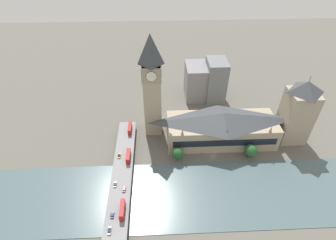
{
  "coord_description": "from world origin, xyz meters",
  "views": [
    {
      "loc": [
        -130.07,
        38.81,
        139.81
      ],
      "look_at": [
        23.04,
        31.9,
        16.48
      ],
      "focal_mm": 28.0,
      "sensor_mm": 36.0,
      "label": 1
    }
  ],
  "objects_px": {
    "victoria_tower": "(297,112)",
    "car_northbound_mid": "(112,215)",
    "clock_tower": "(152,85)",
    "car_northbound_tail": "(115,185)",
    "car_southbound_mid": "(119,156)",
    "double_decker_bus_lead": "(130,128)",
    "car_northbound_lead": "(109,230)",
    "double_decker_bus_rear": "(122,209)",
    "car_southbound_lead": "(124,189)",
    "parliament_hall": "(221,127)",
    "double_decker_bus_mid": "(128,156)",
    "road_bridge": "(120,193)"
  },
  "relations": [
    {
      "from": "double_decker_bus_lead",
      "to": "car_northbound_tail",
      "type": "height_order",
      "value": "double_decker_bus_lead"
    },
    {
      "from": "parliament_hall",
      "to": "car_southbound_mid",
      "type": "relative_size",
      "value": 18.62
    },
    {
      "from": "victoria_tower",
      "to": "car_northbound_lead",
      "type": "height_order",
      "value": "victoria_tower"
    },
    {
      "from": "car_northbound_mid",
      "to": "car_southbound_mid",
      "type": "height_order",
      "value": "car_northbound_mid"
    },
    {
      "from": "car_northbound_lead",
      "to": "car_northbound_mid",
      "type": "xyz_separation_m",
      "value": [
        9.2,
        -0.36,
        0.02
      ]
    },
    {
      "from": "victoria_tower",
      "to": "parliament_hall",
      "type": "bearing_deg",
      "value": 90.06
    },
    {
      "from": "victoria_tower",
      "to": "road_bridge",
      "type": "xyz_separation_m",
      "value": [
        -49.4,
        126.28,
        -20.92
      ]
    },
    {
      "from": "road_bridge",
      "to": "car_northbound_lead",
      "type": "bearing_deg",
      "value": 173.46
    },
    {
      "from": "clock_tower",
      "to": "car_northbound_tail",
      "type": "height_order",
      "value": "clock_tower"
    },
    {
      "from": "car_southbound_lead",
      "to": "car_northbound_lead",
      "type": "bearing_deg",
      "value": 168.12
    },
    {
      "from": "road_bridge",
      "to": "car_southbound_lead",
      "type": "height_order",
      "value": "car_southbound_lead"
    },
    {
      "from": "parliament_hall",
      "to": "clock_tower",
      "type": "xyz_separation_m",
      "value": [
        13.46,
        51.0,
        29.5
      ]
    },
    {
      "from": "parliament_hall",
      "to": "double_decker_bus_lead",
      "type": "xyz_separation_m",
      "value": [
        7.38,
        69.41,
        -4.67
      ]
    },
    {
      "from": "double_decker_bus_lead",
      "to": "parliament_hall",
      "type": "bearing_deg",
      "value": -96.07
    },
    {
      "from": "double_decker_bus_mid",
      "to": "car_northbound_tail",
      "type": "distance_m",
      "value": 23.32
    },
    {
      "from": "victoria_tower",
      "to": "car_southbound_lead",
      "type": "height_order",
      "value": "victoria_tower"
    },
    {
      "from": "car_northbound_lead",
      "to": "car_southbound_mid",
      "type": "xyz_separation_m",
      "value": [
        54.66,
        0.3,
        -0.03
      ]
    },
    {
      "from": "double_decker_bus_lead",
      "to": "car_northbound_lead",
      "type": "bearing_deg",
      "value": 176.18
    },
    {
      "from": "double_decker_bus_rear",
      "to": "car_northbound_lead",
      "type": "bearing_deg",
      "value": 151.56
    },
    {
      "from": "double_decker_bus_mid",
      "to": "car_northbound_mid",
      "type": "relative_size",
      "value": 2.94
    },
    {
      "from": "car_northbound_lead",
      "to": "car_northbound_mid",
      "type": "distance_m",
      "value": 9.2
    },
    {
      "from": "double_decker_bus_lead",
      "to": "car_northbound_mid",
      "type": "distance_m",
      "value": 72.84
    },
    {
      "from": "parliament_hall",
      "to": "victoria_tower",
      "type": "bearing_deg",
      "value": -89.94
    },
    {
      "from": "double_decker_bus_mid",
      "to": "car_northbound_mid",
      "type": "distance_m",
      "value": 43.59
    },
    {
      "from": "victoria_tower",
      "to": "car_southbound_mid",
      "type": "height_order",
      "value": "victoria_tower"
    },
    {
      "from": "double_decker_bus_lead",
      "to": "car_southbound_lead",
      "type": "relative_size",
      "value": 2.8
    },
    {
      "from": "road_bridge",
      "to": "car_southbound_lead",
      "type": "xyz_separation_m",
      "value": [
        1.23,
        -2.66,
        1.77
      ]
    },
    {
      "from": "clock_tower",
      "to": "car_southbound_mid",
      "type": "xyz_separation_m",
      "value": [
        -33.24,
        24.18,
        -36.18
      ]
    },
    {
      "from": "clock_tower",
      "to": "car_northbound_lead",
      "type": "xyz_separation_m",
      "value": [
        -87.91,
        23.88,
        -36.15
      ]
    },
    {
      "from": "parliament_hall",
      "to": "car_northbound_mid",
      "type": "xyz_separation_m",
      "value": [
        -65.26,
        74.51,
        -6.63
      ]
    },
    {
      "from": "parliament_hall",
      "to": "double_decker_bus_mid",
      "type": "relative_size",
      "value": 7.08
    },
    {
      "from": "car_northbound_mid",
      "to": "car_northbound_tail",
      "type": "xyz_separation_m",
      "value": [
        20.89,
        0.73,
        -0.07
      ]
    },
    {
      "from": "car_southbound_mid",
      "to": "car_northbound_lead",
      "type": "bearing_deg",
      "value": -179.68
    },
    {
      "from": "clock_tower",
      "to": "double_decker_bus_rear",
      "type": "xyz_separation_m",
      "value": [
        -76.88,
        17.9,
        -34.04
      ]
    },
    {
      "from": "victoria_tower",
      "to": "car_northbound_mid",
      "type": "height_order",
      "value": "victoria_tower"
    },
    {
      "from": "car_southbound_mid",
      "to": "victoria_tower",
      "type": "bearing_deg",
      "value": -81.28
    },
    {
      "from": "road_bridge",
      "to": "car_northbound_mid",
      "type": "bearing_deg",
      "value": 171.03
    },
    {
      "from": "road_bridge",
      "to": "car_northbound_lead",
      "type": "relative_size",
      "value": 28.52
    },
    {
      "from": "parliament_hall",
      "to": "double_decker_bus_mid",
      "type": "distance_m",
      "value": 72.18
    },
    {
      "from": "parliament_hall",
      "to": "car_northbound_mid",
      "type": "relative_size",
      "value": 20.78
    },
    {
      "from": "double_decker_bus_mid",
      "to": "double_decker_bus_lead",
      "type": "bearing_deg",
      "value": 1.68
    },
    {
      "from": "car_northbound_tail",
      "to": "parliament_hall",
      "type": "bearing_deg",
      "value": -59.47
    },
    {
      "from": "car_northbound_lead",
      "to": "car_northbound_mid",
      "type": "height_order",
      "value": "car_northbound_mid"
    },
    {
      "from": "clock_tower",
      "to": "double_decker_bus_lead",
      "type": "height_order",
      "value": "clock_tower"
    },
    {
      "from": "road_bridge",
      "to": "car_northbound_tail",
      "type": "relative_size",
      "value": 34.08
    },
    {
      "from": "parliament_hall",
      "to": "road_bridge",
      "type": "relative_size",
      "value": 0.6
    },
    {
      "from": "double_decker_bus_lead",
      "to": "double_decker_bus_rear",
      "type": "distance_m",
      "value": 70.8
    },
    {
      "from": "double_decker_bus_mid",
      "to": "car_southbound_lead",
      "type": "distance_m",
      "value": 26.08
    },
    {
      "from": "double_decker_bus_mid",
      "to": "car_northbound_mid",
      "type": "bearing_deg",
      "value": 172.12
    },
    {
      "from": "clock_tower",
      "to": "car_southbound_lead",
      "type": "xyz_separation_m",
      "value": [
        -61.57,
        18.34,
        -36.13
      ]
    }
  ]
}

